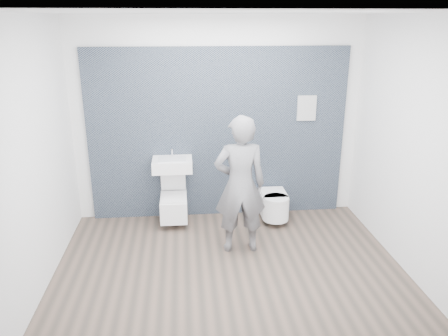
{
  "coord_description": "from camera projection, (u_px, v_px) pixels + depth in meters",
  "views": [
    {
      "loc": [
        -0.48,
        -4.46,
        2.73
      ],
      "look_at": [
        0.0,
        0.6,
        1.0
      ],
      "focal_mm": 35.0,
      "sensor_mm": 36.0,
      "label": 1
    }
  ],
  "objects": [
    {
      "name": "tile_wall",
      "position": [
        218.0,
        213.0,
        6.51
      ],
      "size": [
        3.6,
        0.06,
        2.4
      ],
      "primitive_type": "cube",
      "color": "black",
      "rests_on": "ground"
    },
    {
      "name": "washbasin",
      "position": [
        172.0,
        164.0,
        5.96
      ],
      "size": [
        0.54,
        0.4,
        0.4
      ],
      "color": "white",
      "rests_on": "ground"
    },
    {
      "name": "info_placard",
      "position": [
        300.0,
        211.0,
        6.58
      ],
      "size": [
        0.26,
        0.03,
        0.35
      ],
      "primitive_type": "cube",
      "color": "silver",
      "rests_on": "ground"
    },
    {
      "name": "toilet_square",
      "position": [
        174.0,
        205.0,
        6.09
      ],
      "size": [
        0.37,
        0.53,
        0.71
      ],
      "color": "white",
      "rests_on": "ground"
    },
    {
      "name": "ground",
      "position": [
        229.0,
        265.0,
        5.13
      ],
      "size": [
        4.0,
        4.0,
        0.0
      ],
      "primitive_type": "plane",
      "color": "brown",
      "rests_on": "ground"
    },
    {
      "name": "toilet_rounded",
      "position": [
        274.0,
        205.0,
        6.18
      ],
      "size": [
        0.37,
        0.62,
        0.34
      ],
      "color": "white",
      "rests_on": "ground"
    },
    {
      "name": "visitor",
      "position": [
        240.0,
        185.0,
        5.21
      ],
      "size": [
        0.63,
        0.42,
        1.71
      ],
      "primitive_type": "imported",
      "rotation": [
        0.0,
        0.0,
        3.15
      ],
      "color": "slate",
      "rests_on": "ground"
    },
    {
      "name": "room_shell",
      "position": [
        229.0,
        120.0,
        4.56
      ],
      "size": [
        4.0,
        4.0,
        4.0
      ],
      "color": "silver",
      "rests_on": "ground"
    }
  ]
}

